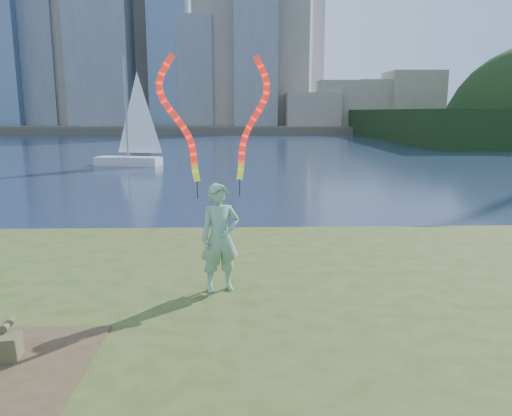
{
  "coord_description": "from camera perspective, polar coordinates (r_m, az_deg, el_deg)",
  "views": [
    {
      "loc": [
        1.22,
        -8.3,
        3.78
      ],
      "look_at": [
        1.51,
        1.0,
        1.97
      ],
      "focal_mm": 35.0,
      "sensor_mm": 36.0,
      "label": 1
    }
  ],
  "objects": [
    {
      "name": "ground",
      "position": [
        9.2,
        -9.51,
        -13.37
      ],
      "size": [
        320.0,
        320.0,
        0.0
      ],
      "primitive_type": "plane",
      "color": "#18253E",
      "rests_on": "ground"
    },
    {
      "name": "grassy_knoll",
      "position": [
        7.03,
        -12.2,
        -18.53
      ],
      "size": [
        20.0,
        18.0,
        0.8
      ],
      "color": "#39491A",
      "rests_on": "ground"
    },
    {
      "name": "far_shore",
      "position": [
        103.36,
        -2.48,
        9.24
      ],
      "size": [
        320.0,
        40.0,
        1.2
      ],
      "primitive_type": "cube",
      "color": "#4A4536",
      "rests_on": "ground"
    },
    {
      "name": "woman_with_ribbons",
      "position": [
        8.24,
        -4.2,
        -0.11
      ],
      "size": [
        2.03,
        0.76,
        4.18
      ],
      "rotation": [
        0.0,
        0.0,
        0.31
      ],
      "color": "#1F6D40",
      "rests_on": "grassy_knoll"
    },
    {
      "name": "canvas_bag",
      "position": [
        7.0,
        -27.09,
        -13.9
      ],
      "size": [
        0.46,
        0.52,
        0.42
      ],
      "rotation": [
        0.0,
        0.0,
        0.08
      ],
      "color": "brown",
      "rests_on": "grassy_knoll"
    },
    {
      "name": "sailboat",
      "position": [
        36.31,
        -14.09,
        6.73
      ],
      "size": [
        4.93,
        2.48,
        7.41
      ],
      "rotation": [
        0.0,
        0.0,
        -0.23
      ],
      "color": "beige",
      "rests_on": "ground"
    }
  ]
}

